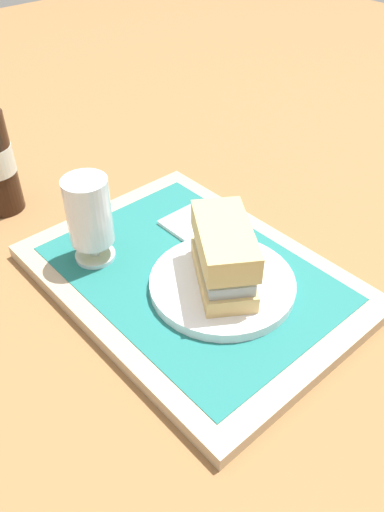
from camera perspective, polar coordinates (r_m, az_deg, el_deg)
name	(u,v)px	position (r m, az deg, el deg)	size (l,w,h in m)	color
ground_plane	(192,284)	(0.71, 0.00, -3.08)	(3.00, 3.00, 0.00)	olive
tray	(192,278)	(0.71, 0.00, -2.49)	(0.44, 0.32, 0.02)	tan
placemat	(192,273)	(0.70, 0.00, -1.85)	(0.38, 0.27, 0.00)	#1E6B66
plate	(222,284)	(0.67, 3.36, -3.10)	(0.19, 0.19, 0.01)	white
sandwich	(223,253)	(0.64, 3.47, 0.37)	(0.14, 0.13, 0.08)	tan
beer_glass	(89,215)	(0.69, -11.30, 4.44)	(0.06, 0.06, 0.12)	silver
napkin_folded	(194,226)	(0.78, 0.24, 3.29)	(0.09, 0.07, 0.01)	white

